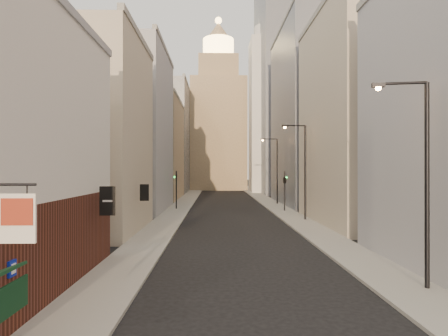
% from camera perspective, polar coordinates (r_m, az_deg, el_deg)
% --- Properties ---
extents(sidewalk_left, '(3.00, 140.00, 0.15)m').
position_cam_1_polar(sidewalk_left, '(60.78, -5.81, -5.03)').
color(sidewalk_left, gray).
rests_on(sidewalk_left, ground).
extents(sidewalk_right, '(3.00, 140.00, 0.15)m').
position_cam_1_polar(sidewalk_right, '(61.14, 6.47, -5.00)').
color(sidewalk_right, gray).
rests_on(sidewalk_right, ground).
extents(left_bldg_beige, '(8.00, 12.00, 16.00)m').
position_cam_1_polar(left_bldg_beige, '(33.12, -19.42, 4.63)').
color(left_bldg_beige, '#B2A48D').
rests_on(left_bldg_beige, ground).
extents(left_bldg_grey, '(8.00, 16.00, 20.00)m').
position_cam_1_polar(left_bldg_grey, '(48.70, -13.53, 5.46)').
color(left_bldg_grey, '#9A999E').
rests_on(left_bldg_grey, ground).
extents(left_bldg_tan, '(8.00, 18.00, 17.00)m').
position_cam_1_polar(left_bldg_tan, '(66.25, -10.22, 2.67)').
color(left_bldg_tan, '#917755').
rests_on(left_bldg_tan, ground).
extents(left_bldg_wingrid, '(8.00, 20.00, 24.00)m').
position_cam_1_polar(left_bldg_wingrid, '(86.25, -8.15, 4.34)').
color(left_bldg_wingrid, gray).
rests_on(left_bldg_wingrid, ground).
extents(right_bldg_beige, '(8.00, 16.00, 20.00)m').
position_cam_1_polar(right_bldg_beige, '(38.23, 19.91, 7.00)').
color(right_bldg_beige, '#B2A48D').
rests_on(right_bldg_beige, ground).
extents(right_bldg_wingrid, '(8.00, 20.00, 26.00)m').
position_cam_1_polar(right_bldg_wingrid, '(57.57, 12.63, 7.60)').
color(right_bldg_wingrid, gray).
rests_on(right_bldg_wingrid, ground).
extents(highrise, '(21.00, 23.00, 51.20)m').
position_cam_1_polar(highrise, '(88.07, 12.02, 13.25)').
color(highrise, gray).
rests_on(highrise, ground).
extents(clock_tower, '(14.00, 14.00, 44.90)m').
position_cam_1_polar(clock_tower, '(98.16, -0.86, 7.10)').
color(clock_tower, '#917755').
rests_on(clock_tower, ground).
extents(white_tower, '(8.00, 8.00, 41.50)m').
position_cam_1_polar(white_tower, '(85.24, 6.71, 8.87)').
color(white_tower, silver).
rests_on(white_tower, ground).
extents(streetlamp_near, '(2.35, 0.58, 9.02)m').
position_cam_1_polar(streetlamp_near, '(18.15, 27.84, -0.43)').
color(streetlamp_near, black).
rests_on(streetlamp_near, ground).
extents(streetlamp_mid, '(2.54, 0.51, 9.69)m').
position_cam_1_polar(streetlamp_mid, '(38.57, 11.93, 0.28)').
color(streetlamp_mid, black).
rests_on(streetlamp_mid, ground).
extents(streetlamp_far, '(2.56, 0.35, 9.74)m').
position_cam_1_polar(streetlamp_far, '(55.55, 7.86, 0.18)').
color(streetlamp_far, black).
rests_on(streetlamp_far, ground).
extents(traffic_light_left, '(0.54, 0.42, 5.00)m').
position_cam_1_polar(traffic_light_left, '(48.45, -7.28, -2.12)').
color(traffic_light_left, black).
rests_on(traffic_light_left, ground).
extents(traffic_light_right, '(0.67, 0.67, 5.00)m').
position_cam_1_polar(traffic_light_right, '(46.39, 9.22, -1.81)').
color(traffic_light_right, black).
rests_on(traffic_light_right, ground).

